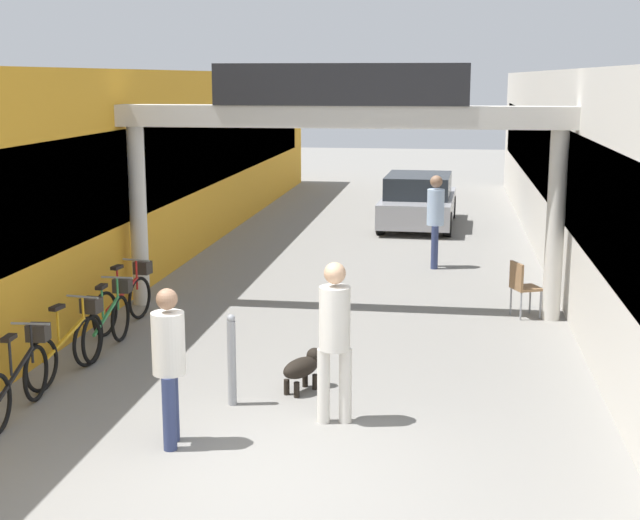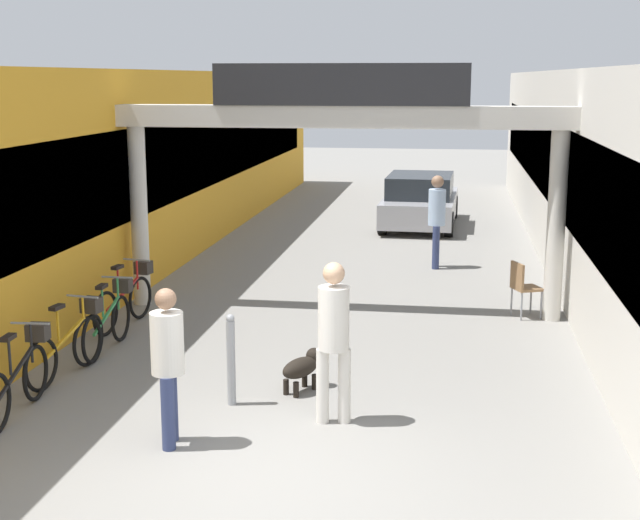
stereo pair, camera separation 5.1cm
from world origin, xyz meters
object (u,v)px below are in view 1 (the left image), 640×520
Objects in this scene: pedestrian_with_dog at (335,331)px; bicycle_orange_second at (70,343)px; bollard_post_metal at (232,359)px; parked_car_silver at (418,201)px; dog_on_leash at (304,367)px; bicycle_green_third at (110,319)px; pedestrian_companion at (169,357)px; bicycle_red_farthest at (126,297)px; cafe_chair_wood_nearer at (522,284)px; bicycle_black_nearest at (21,376)px; pedestrian_carrying_crate at (435,215)px.

pedestrian_with_dog is 1.08× the size of bicycle_orange_second.
parked_car_silver is (1.66, 13.04, 0.09)m from bollard_post_metal.
bicycle_green_third is (-2.95, 1.27, 0.13)m from dog_on_leash.
bicycle_green_third reaches higher than dog_on_leash.
pedestrian_companion is 4.79m from bicycle_red_farthest.
dog_on_leash is (-0.50, 0.94, -0.74)m from pedestrian_with_dog.
pedestrian_companion is 0.41× the size of parked_car_silver.
bicycle_green_third is 1.90× the size of cafe_chair_wood_nearer.
bicycle_orange_second is (-3.03, 0.13, 0.13)m from dog_on_leash.
pedestrian_companion is at bearing -17.69° from bicycle_black_nearest.
bicycle_red_farthest reaches higher than cafe_chair_wood_nearer.
bicycle_green_third is 1.24m from bicycle_red_farthest.
bollard_post_metal is (2.29, 0.60, 0.12)m from bicycle_black_nearest.
parked_car_silver is (4.07, 9.97, 0.21)m from bicycle_red_farthest.
cafe_chair_wood_nearer is at bearing -68.19° from pedestrian_carrying_crate.
pedestrian_companion is at bearing -105.76° from bollard_post_metal.
bicycle_orange_second is 6.96m from cafe_chair_wood_nearer.
cafe_chair_wood_nearer is (2.36, 4.78, -0.50)m from pedestrian_with_dog.
bicycle_red_farthest is at bearing -167.38° from cafe_chair_wood_nearer.
bicycle_orange_second is at bearing -107.73° from parked_car_silver.
pedestrian_carrying_crate is at bearing 83.65° from pedestrian_with_dog.
pedestrian_with_dog is at bearing -91.79° from parked_car_silver.
pedestrian_companion is 1.00× the size of bicycle_red_farthest.
bicycle_red_farthest is (-2.07, 4.30, -0.52)m from pedestrian_companion.
bicycle_red_farthest is at bearing 115.71° from pedestrian_companion.
bicycle_red_farthest is at bearing -112.23° from parked_car_silver.
pedestrian_carrying_crate is 6.76m from bicycle_red_farthest.
pedestrian_companion is 14.41m from parked_car_silver.
pedestrian_carrying_crate is 7.60m from dog_on_leash.
bollard_post_metal is (-2.17, -8.00, -0.52)m from pedestrian_carrying_crate.
cafe_chair_wood_nearer is (6.02, 1.35, 0.10)m from bicycle_red_farthest.
bicycle_black_nearest is 1.90× the size of cafe_chair_wood_nearer.
cafe_chair_wood_nearer is at bearing -77.29° from parked_car_silver.
bollard_post_metal is at bearing -17.14° from bicycle_orange_second.
bicycle_red_farthest is at bearing 91.92° from bicycle_black_nearest.
pedestrian_with_dog reaches higher than cafe_chair_wood_nearer.
dog_on_leash is 3.21m from bicycle_green_third.
pedestrian_companion is 2.78m from bicycle_orange_second.
pedestrian_carrying_crate reaches higher than bicycle_black_nearest.
pedestrian_companion is 2.11m from bicycle_black_nearest.
parked_car_silver is (3.86, 11.19, 0.21)m from bicycle_green_third.
pedestrian_companion is at bearing -64.29° from bicycle_red_farthest.
cafe_chair_wood_nearer is at bearing 23.86° from bicycle_green_third.
bicycle_green_third is at bearing 87.94° from bicycle_black_nearest.
pedestrian_with_dog is at bearing -16.87° from bicycle_orange_second.
pedestrian_companion is 1.87× the size of cafe_chair_wood_nearer.
bollard_post_metal is at bearing -97.26° from parked_car_silver.
pedestrian_carrying_crate reaches higher than parked_car_silver.
parked_car_silver reaches higher than cafe_chair_wood_nearer.
dog_on_leash is 0.41× the size of bicycle_green_third.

